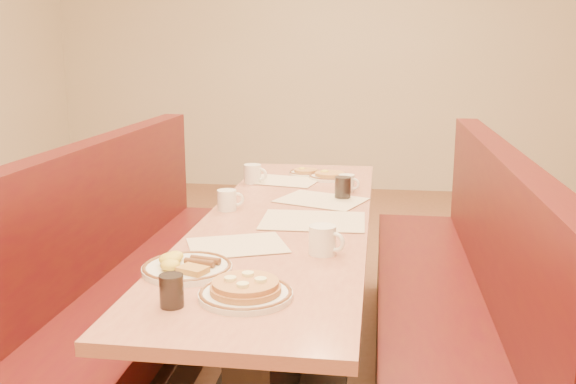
# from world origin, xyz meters

# --- Properties ---
(ground) EXTENTS (8.00, 8.00, 0.00)m
(ground) POSITION_xyz_m (0.00, 0.00, 0.00)
(ground) COLOR #9E6647
(ground) RESTS_ON ground
(diner_table) EXTENTS (0.70, 2.50, 0.75)m
(diner_table) POSITION_xyz_m (0.00, 0.00, 0.37)
(diner_table) COLOR black
(diner_table) RESTS_ON ground
(booth_left) EXTENTS (0.55, 2.50, 1.05)m
(booth_left) POSITION_xyz_m (-0.73, 0.00, 0.36)
(booth_left) COLOR #4C3326
(booth_left) RESTS_ON ground
(booth_right) EXTENTS (0.55, 2.50, 1.05)m
(booth_right) POSITION_xyz_m (0.73, 0.00, 0.36)
(booth_right) COLOR #4C3326
(booth_right) RESTS_ON ground
(placemat_near_left) EXTENTS (0.42, 0.37, 0.00)m
(placemat_near_left) POSITION_xyz_m (-0.12, -0.43, 0.75)
(placemat_near_left) COLOR beige
(placemat_near_left) RESTS_ON diner_table
(placemat_near_right) EXTENTS (0.44, 0.33, 0.00)m
(placemat_near_right) POSITION_xyz_m (0.12, -0.05, 0.75)
(placemat_near_right) COLOR beige
(placemat_near_right) RESTS_ON diner_table
(placemat_far_left) EXTENTS (0.40, 0.33, 0.00)m
(placemat_far_left) POSITION_xyz_m (-0.12, 0.73, 0.75)
(placemat_far_left) COLOR beige
(placemat_far_left) RESTS_ON diner_table
(placemat_far_right) EXTENTS (0.46, 0.41, 0.00)m
(placemat_far_right) POSITION_xyz_m (0.12, 0.32, 0.75)
(placemat_far_right) COLOR beige
(placemat_far_right) RESTS_ON diner_table
(pancake_plate) EXTENTS (0.28, 0.28, 0.06)m
(pancake_plate) POSITION_xyz_m (0.01, -0.91, 0.77)
(pancake_plate) COLOR white
(pancake_plate) RESTS_ON diner_table
(eggs_plate) EXTENTS (0.29, 0.29, 0.06)m
(eggs_plate) POSITION_xyz_m (-0.23, -0.72, 0.77)
(eggs_plate) COLOR white
(eggs_plate) RESTS_ON diner_table
(extra_plate_mid) EXTENTS (0.23, 0.23, 0.05)m
(extra_plate_mid) POSITION_xyz_m (0.12, 0.84, 0.77)
(extra_plate_mid) COLOR white
(extra_plate_mid) RESTS_ON diner_table
(extra_plate_far) EXTENTS (0.19, 0.19, 0.04)m
(extra_plate_far) POSITION_xyz_m (-0.03, 0.94, 0.76)
(extra_plate_far) COLOR white
(extra_plate_far) RESTS_ON diner_table
(coffee_mug_a) EXTENTS (0.13, 0.10, 0.10)m
(coffee_mug_a) POSITION_xyz_m (0.20, -0.48, 0.80)
(coffee_mug_a) COLOR white
(coffee_mug_a) RESTS_ON diner_table
(coffee_mug_b) EXTENTS (0.12, 0.09, 0.09)m
(coffee_mug_b) POSITION_xyz_m (-0.28, 0.08, 0.80)
(coffee_mug_b) COLOR white
(coffee_mug_b) RESTS_ON diner_table
(coffee_mug_c) EXTENTS (0.11, 0.08, 0.09)m
(coffee_mug_c) POSITION_xyz_m (0.23, 0.54, 0.79)
(coffee_mug_c) COLOR white
(coffee_mug_c) RESTS_ON diner_table
(coffee_mug_d) EXTENTS (0.13, 0.09, 0.10)m
(coffee_mug_d) POSITION_xyz_m (-0.28, 0.67, 0.80)
(coffee_mug_d) COLOR white
(coffee_mug_d) RESTS_ON diner_table
(soda_tumbler_near) EXTENTS (0.07, 0.07, 0.09)m
(soda_tumbler_near) POSITION_xyz_m (-0.18, -1.00, 0.80)
(soda_tumbler_near) COLOR black
(soda_tumbler_near) RESTS_ON diner_table
(soda_tumbler_mid) EXTENTS (0.08, 0.08, 0.11)m
(soda_tumbler_mid) POSITION_xyz_m (0.22, 0.38, 0.80)
(soda_tumbler_mid) COLOR black
(soda_tumbler_mid) RESTS_ON diner_table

